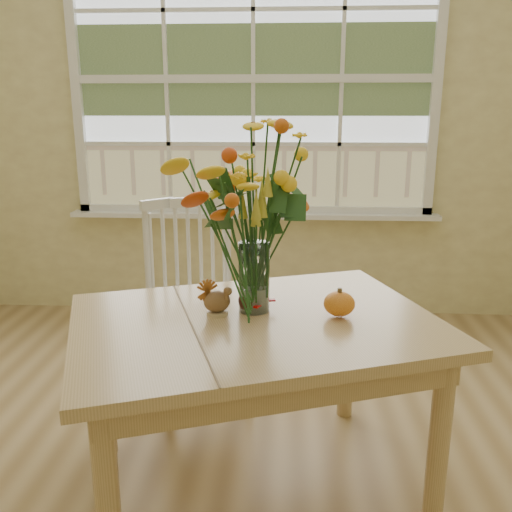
{
  "coord_description": "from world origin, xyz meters",
  "views": [
    {
      "loc": [
        0.22,
        -1.33,
        1.36
      ],
      "look_at": [
        0.12,
        0.44,
        0.88
      ],
      "focal_mm": 38.0,
      "sensor_mm": 36.0,
      "label": 1
    }
  ],
  "objects": [
    {
      "name": "wall_back",
      "position": [
        0.0,
        2.25,
        1.35
      ],
      "size": [
        4.0,
        0.02,
        2.7
      ],
      "primitive_type": "cube",
      "color": "#CBBC82",
      "rests_on": "floor"
    },
    {
      "name": "window",
      "position": [
        0.0,
        2.21,
        1.53
      ],
      "size": [
        2.42,
        0.12,
        1.74
      ],
      "color": "silver",
      "rests_on": "wall_back"
    },
    {
      "name": "dining_table",
      "position": [
        0.12,
        0.42,
        0.57
      ],
      "size": [
        1.46,
        1.24,
        0.66
      ],
      "rotation": [
        0.0,
        0.0,
        0.34
      ],
      "color": "tan",
      "rests_on": "floor"
    },
    {
      "name": "windsor_chair",
      "position": [
        -0.21,
        1.07,
        0.53
      ],
      "size": [
        0.57,
        0.56,
        0.94
      ],
      "rotation": [
        0.0,
        0.0,
        0.43
      ],
      "color": "white",
      "rests_on": "floor"
    },
    {
      "name": "flower_vase",
      "position": [
        0.11,
        0.5,
        1.03
      ],
      "size": [
        0.52,
        0.52,
        0.62
      ],
      "color": "white",
      "rests_on": "dining_table"
    },
    {
      "name": "pumpkin",
      "position": [
        0.41,
        0.46,
        0.7
      ],
      "size": [
        0.11,
        0.11,
        0.09
      ],
      "primitive_type": "ellipsoid",
      "color": "#CE5918",
      "rests_on": "dining_table"
    },
    {
      "name": "turkey_figurine",
      "position": [
        -0.02,
        0.45,
        0.71
      ],
      "size": [
        0.11,
        0.1,
        0.12
      ],
      "rotation": [
        0.0,
        0.0,
        0.39
      ],
      "color": "#CCB78C",
      "rests_on": "dining_table"
    },
    {
      "name": "dark_gourd",
      "position": [
        0.09,
        0.49,
        0.7
      ],
      "size": [
        0.13,
        0.11,
        0.07
      ],
      "color": "#38160F",
      "rests_on": "dining_table"
    }
  ]
}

